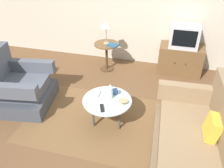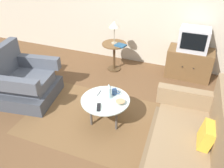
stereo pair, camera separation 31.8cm
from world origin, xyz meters
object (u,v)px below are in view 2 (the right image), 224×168
Objects in this scene: tv_remote_silver at (97,93)px; coffee_table at (106,102)px; mug at (115,92)px; table_lamp at (114,25)px; tv_stand at (189,63)px; book at (121,45)px; vase at (109,91)px; bowl at (120,103)px; television at (194,39)px; tv_remote_dark at (99,107)px; armchair at (24,83)px; couch at (187,160)px; side_table at (114,51)px.

coffee_table is at bearing 59.75° from tv_remote_silver.
table_lamp is at bearing 111.05° from mug.
tv_stand is 1.65m from table_lamp.
book is (-0.31, 1.53, 0.21)m from coffee_table.
bowl is (0.20, -0.08, -0.09)m from vase.
coffee_table is at bearing -118.46° from television.
mug is (-0.93, -1.70, 0.19)m from tv_stand.
tv_remote_silver is 0.64× the size of book.
book is (-0.30, 1.74, 0.16)m from tv_remote_dark.
armchair is 0.54× the size of couch.
side_table reaches higher than tv_remote_dark.
television is 2.07m from vase.
tv_stand is 2.14m from tv_remote_silver.
side_table is at bearing 111.00° from mug.
armchair reaches higher than book.
couch is 2.75m from side_table.
mug is at bearing 66.19° from coffee_table.
armchair is 1.97m from table_lamp.
side_table is at bearing 113.51° from bowl.
vase is (-1.19, 0.62, 0.24)m from couch.
armchair is at bearing 178.92° from vase.
coffee_table is (1.55, -0.09, 0.08)m from armchair.
side_table is 1.86m from tv_remote_dark.
coffee_table is at bearing -118.37° from tv_stand.
tv_remote_dark is (-0.05, -0.27, -0.11)m from vase.
mug is 0.52× the size of book.
table_lamp reaches higher than bowl.
television is (-0.21, 2.43, 0.49)m from couch.
tv_remote_dark is at bearing -75.87° from side_table.
vase is at bearing 148.26° from tv_remote_dark.
television reaches higher than coffee_table.
table_lamp is 3.45× the size of bowl.
vase reaches higher than book.
mug is at bearing -57.98° from book.
tv_remote_silver is (-0.17, 0.10, 0.05)m from coffee_table.
tv_stand is 1.95m from mug.
couch reaches higher than tv_remote_dark.
couch is 2.44m from tv_stand.
bowl is 0.42m from tv_remote_silver.
couch is 1.54m from tv_remote_silver.
couch is 1.29m from tv_remote_dark.
table_lamp is at bearing -169.60° from tv_remote_silver.
armchair is 6.79× the size of tv_remote_silver.
table_lamp reaches higher than book.
tv_remote_dark is (0.46, -1.81, -0.53)m from table_lamp.
television is 1.96m from mug.
armchair is at bearing 176.50° from bowl.
coffee_table is 2.96× the size of vase.
bowl is (-0.78, -1.89, -0.34)m from television.
side_table is 4.79× the size of mug.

